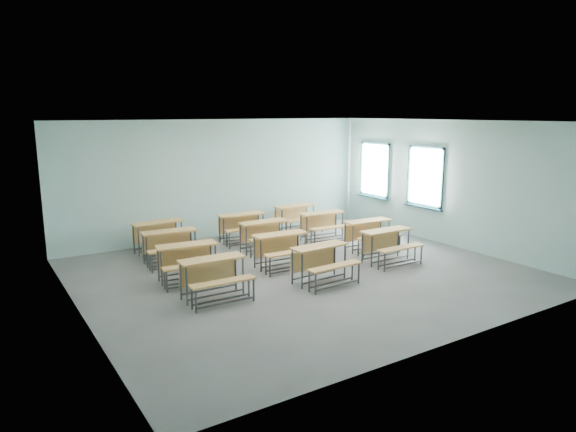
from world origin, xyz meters
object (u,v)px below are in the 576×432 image
at_px(desk_unit_r0c2, 389,241).
at_px(desk_unit_r1c2, 370,231).
at_px(desk_unit_r0c1, 323,258).
at_px(desk_unit_r1c1, 282,245).
at_px(desk_unit_r2c0, 171,242).
at_px(desk_unit_r3c0, 160,232).
at_px(desk_unit_r2c1, 266,232).
at_px(desk_unit_r2c2, 324,222).
at_px(desk_unit_r3c2, 297,214).
at_px(desk_unit_r3c1, 243,224).
at_px(desk_unit_r0c0, 215,272).
at_px(desk_unit_r1c0, 188,257).

distance_m(desk_unit_r0c2, desk_unit_r1c2, 1.07).
distance_m(desk_unit_r0c1, desk_unit_r1c1, 1.31).
relative_size(desk_unit_r2c0, desk_unit_r3c0, 1.00).
bearing_deg(desk_unit_r2c1, desk_unit_r2c2, 5.93).
distance_m(desk_unit_r2c0, desk_unit_r3c0, 1.09).
distance_m(desk_unit_r1c1, desk_unit_r2c0, 2.54).
distance_m(desk_unit_r1c2, desk_unit_r3c2, 2.72).
height_order(desk_unit_r1c1, desk_unit_r2c0, same).
relative_size(desk_unit_r2c2, desk_unit_r3c0, 1.00).
bearing_deg(desk_unit_r2c0, desk_unit_r3c2, 19.52).
bearing_deg(desk_unit_r2c1, desk_unit_r3c1, 92.48).
height_order(desk_unit_r1c2, desk_unit_r2c0, same).
height_order(desk_unit_r0c0, desk_unit_r1c1, same).
height_order(desk_unit_r1c0, desk_unit_r3c2, same).
bearing_deg(desk_unit_r2c2, desk_unit_r2c1, -170.33).
bearing_deg(desk_unit_r3c2, desk_unit_r0c0, -141.51).
bearing_deg(desk_unit_r0c0, desk_unit_r1c2, 13.42).
bearing_deg(desk_unit_r0c0, desk_unit_r0c2, 1.06).
height_order(desk_unit_r2c1, desk_unit_r2c2, same).
bearing_deg(desk_unit_r1c2, desk_unit_r1c0, -178.89).
bearing_deg(desk_unit_r2c2, desk_unit_r2c0, -176.48).
distance_m(desk_unit_r2c1, desk_unit_r3c1, 1.14).
bearing_deg(desk_unit_r2c0, desk_unit_r2c1, -2.26).
distance_m(desk_unit_r0c0, desk_unit_r0c1, 2.24).
bearing_deg(desk_unit_r3c0, desk_unit_r3c2, -3.85).
bearing_deg(desk_unit_r2c0, desk_unit_r2c2, 2.75).
relative_size(desk_unit_r0c0, desk_unit_r1c2, 0.98).
relative_size(desk_unit_r2c1, desk_unit_r3c1, 0.95).
bearing_deg(desk_unit_r0c2, desk_unit_r2c1, 129.89).
height_order(desk_unit_r2c0, desk_unit_r2c1, same).
bearing_deg(desk_unit_r0c0, desk_unit_r2c0, 88.98).
bearing_deg(desk_unit_r1c1, desk_unit_r1c0, 177.07).
bearing_deg(desk_unit_r3c0, desk_unit_r1c1, -59.62).
bearing_deg(desk_unit_r3c1, desk_unit_r0c2, -54.78).
bearing_deg(desk_unit_r3c0, desk_unit_r2c2, -20.87).
relative_size(desk_unit_r2c2, desk_unit_r3c1, 0.99).
xyz_separation_m(desk_unit_r0c0, desk_unit_r2c2, (4.30, 2.46, 0.00)).
xyz_separation_m(desk_unit_r1c0, desk_unit_r2c0, (0.12, 1.36, 0.00)).
distance_m(desk_unit_r3c0, desk_unit_r3c2, 4.05).
relative_size(desk_unit_r1c2, desk_unit_r2c1, 1.02).
bearing_deg(desk_unit_r3c0, desk_unit_r1c0, -100.12).
distance_m(desk_unit_r2c2, desk_unit_r3c1, 2.16).
height_order(desk_unit_r1c1, desk_unit_r1c2, same).
relative_size(desk_unit_r0c0, desk_unit_r1c1, 0.98).
bearing_deg(desk_unit_r1c1, desk_unit_r0c1, -81.02).
bearing_deg(desk_unit_r1c2, desk_unit_r3c1, 136.30).
relative_size(desk_unit_r0c1, desk_unit_r1c0, 0.97).
distance_m(desk_unit_r1c1, desk_unit_r1c2, 2.57).
xyz_separation_m(desk_unit_r1c0, desk_unit_r2c2, (4.33, 1.26, 0.00)).
bearing_deg(desk_unit_r0c0, desk_unit_r3c1, 56.42).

